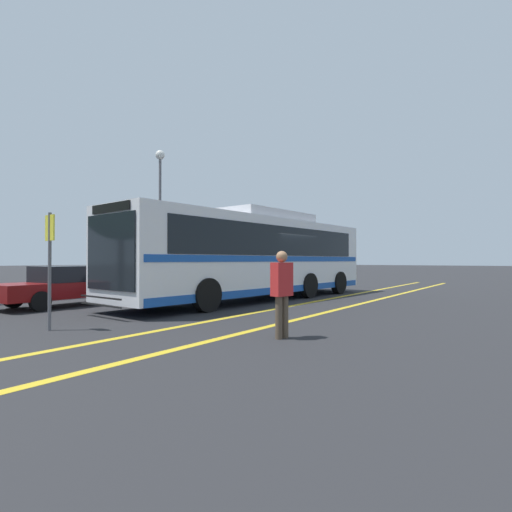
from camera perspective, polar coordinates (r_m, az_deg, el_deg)
The scene contains 9 objects.
ground_plane at distance 16.11m, azimuth 2.74°, elevation -6.01°, with size 220.00×220.00×0.00m, color #262628.
lane_strip_0 at distance 14.29m, azimuth 7.27°, elevation -6.68°, with size 0.20×32.26×0.01m, color gold.
lane_strip_1 at distance 13.60m, azimuth 13.43°, elevation -6.98°, with size 0.20×32.26×0.01m, color gold.
curb_strip at distance 19.56m, azimuth -14.71°, elevation -4.81°, with size 40.26×0.36×0.15m, color #99999E.
transit_bus at distance 15.38m, azimuth 0.04°, elevation 0.29°, with size 12.70×3.41×3.43m.
parked_car_1 at distance 14.84m, azimuth -24.83°, elevation -3.81°, with size 4.93×1.90×1.32m.
pedestrian_0 at distance 7.78m, azimuth 3.71°, elevation -4.67°, with size 0.46×0.30×1.70m.
bus_stop_sign at distance 9.72m, azimuth -27.39°, elevation -0.01°, with size 0.07×0.40×2.55m.
street_lamp at distance 21.85m, azimuth -13.55°, elevation 8.93°, with size 0.49×0.49×7.31m.
Camera 1 is at (-13.52, -8.63, 1.52)m, focal length 28.00 mm.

